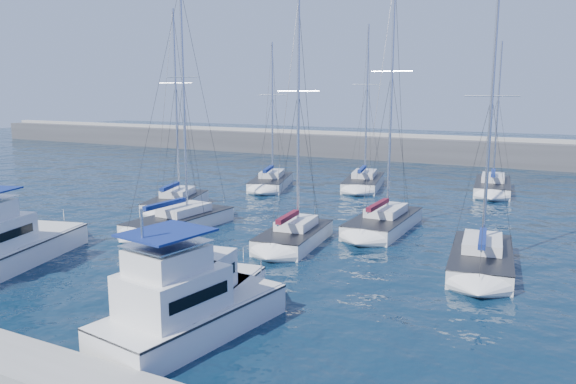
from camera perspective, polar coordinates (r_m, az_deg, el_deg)
The scene contains 12 objects.
ground at distance 29.87m, azimuth -10.66°, elevation -7.87°, with size 220.00×220.00×0.00m, color black.
breakwater at distance 76.67m, azimuth 14.20°, elevation 3.87°, with size 160.00×6.00×4.45m.
motor_yacht_stbd_inner at distance 21.86m, azimuth -10.40°, elevation -11.59°, with size 4.30×8.07×4.69m.
motor_yacht_stbd_outer at distance 23.52m, azimuth -8.47°, elevation -10.43°, with size 3.53×7.15×3.20m.
sailboat_mid_a at distance 45.22m, azimuth -11.27°, elevation -0.96°, with size 4.94×7.49×15.68m.
sailboat_mid_b at distance 38.55m, azimuth -10.92°, elevation -2.91°, with size 3.57×8.30×16.17m.
sailboat_mid_c at distance 34.06m, azimuth 0.64°, elevation -4.46°, with size 3.73×6.95×14.67m.
sailboat_mid_d at distance 38.13m, azimuth 9.70°, elevation -3.01°, with size 3.20×8.09×16.78m.
sailboat_mid_e at distance 31.35m, azimuth 19.05°, elevation -6.40°, with size 4.08×8.29×14.29m.
sailboat_back_a at distance 54.18m, azimuth -1.73°, elevation 1.05°, with size 5.39×8.46×14.03m.
sailboat_back_b at distance 54.53m, azimuth 7.69°, elevation 1.03°, with size 4.91×8.85×15.66m.
sailboat_back_c at distance 55.03m, azimuth 20.06°, elevation 0.56°, with size 4.12×8.94×13.91m.
Camera 1 is at (17.83, -22.11, 9.22)m, focal length 35.00 mm.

